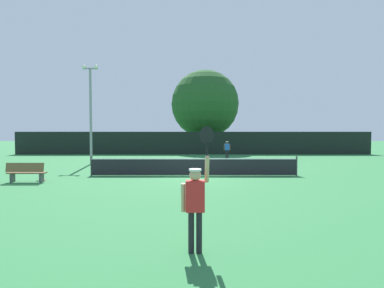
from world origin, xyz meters
TOP-DOWN VIEW (x-y plane):
  - ground_plane at (0.00, 0.00)m, footprint 120.00×120.00m
  - tennis_net at (0.00, 0.00)m, footprint 11.43×0.08m
  - perimeter_fence at (0.00, 15.88)m, footprint 37.40×0.12m
  - player_serving at (-0.03, -11.13)m, footprint 0.68×0.40m
  - player_receiving at (2.99, 10.53)m, footprint 0.57×0.23m
  - tennis_ball at (-2.35, 1.32)m, footprint 0.07×0.07m
  - spare_racket at (-7.57, -1.75)m, footprint 0.28×0.52m
  - courtside_bench at (-8.06, -2.31)m, footprint 1.80×0.44m
  - light_pole at (-7.61, 6.13)m, footprint 1.18×0.28m
  - large_tree at (1.48, 21.16)m, footprint 8.14×8.14m
  - parked_car_near at (6.26, 24.11)m, footprint 2.36×4.39m
  - parked_car_mid at (10.45, 22.70)m, footprint 2.23×4.34m

SIDE VIEW (x-z plane):
  - ground_plane at x=0.00m, z-range 0.00..0.00m
  - spare_racket at x=-7.57m, z-range 0.00..0.04m
  - tennis_ball at x=-2.35m, z-range 0.00..0.07m
  - courtside_bench at x=-8.06m, z-range 0.01..0.96m
  - tennis_net at x=0.00m, z-range -0.02..1.05m
  - parked_car_near at x=6.26m, z-range -0.07..1.62m
  - parked_car_mid at x=10.45m, z-range -0.07..1.62m
  - player_receiving at x=2.99m, z-range 0.17..1.72m
  - player_serving at x=-0.03m, z-range -0.15..2.41m
  - perimeter_fence at x=0.00m, z-range 0.00..2.38m
  - light_pole at x=-7.61m, z-range 0.55..7.88m
  - large_tree at x=1.48m, z-range 0.82..10.61m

